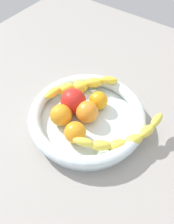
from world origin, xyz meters
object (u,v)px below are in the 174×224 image
at_px(banana_draped_left, 124,139).
at_px(orange_front, 98,101).
at_px(banana_draped_right, 80,86).
at_px(fruit_bowl, 87,118).
at_px(orange_mid_left, 75,132).
at_px(orange_rear, 61,115).
at_px(tomato_red, 73,101).
at_px(orange_mid_right, 88,113).

bearing_deg(banana_draped_left, orange_front, 60.81).
relative_size(banana_draped_left, banana_draped_right, 1.14).
relative_size(fruit_bowl, orange_mid_left, 5.63).
xyz_separation_m(orange_rear, tomato_red, (0.05, 0.00, 0.01)).
distance_m(fruit_bowl, tomato_red, 0.06).
bearing_deg(orange_mid_right, orange_rear, 130.00).
relative_size(fruit_bowl, orange_rear, 5.39).
xyz_separation_m(banana_draped_right, orange_mid_right, (-0.07, -0.08, 0.00)).
distance_m(fruit_bowl, banana_draped_left, 0.12).
height_order(banana_draped_right, tomato_red, tomato_red).
xyz_separation_m(fruit_bowl, banana_draped_right, (0.07, 0.07, 0.02)).
bearing_deg(orange_mid_left, banana_draped_left, -62.51).
distance_m(fruit_bowl, banana_draped_right, 0.10).
xyz_separation_m(orange_front, tomato_red, (-0.05, 0.05, 0.01)).
bearing_deg(orange_mid_right, tomato_red, 80.88).
xyz_separation_m(fruit_bowl, banana_draped_left, (-0.01, -0.12, 0.02)).
relative_size(banana_draped_left, orange_mid_right, 3.44).
bearing_deg(banana_draped_right, orange_mid_left, -147.94).
bearing_deg(fruit_bowl, orange_mid_right, -121.64).
xyz_separation_m(banana_draped_left, banana_draped_right, (0.08, 0.19, 0.00)).
relative_size(banana_draped_left, tomato_red, 2.98).
height_order(orange_front, orange_mid_right, orange_mid_right).
xyz_separation_m(banana_draped_right, orange_rear, (-0.12, -0.02, 0.00)).
bearing_deg(banana_draped_left, orange_rear, 101.36).
xyz_separation_m(banana_draped_right, tomato_red, (-0.06, -0.02, 0.01)).
height_order(orange_front, orange_rear, orange_rear).
distance_m(banana_draped_right, orange_mid_left, 0.16).
bearing_deg(orange_mid_left, orange_front, 6.15).
xyz_separation_m(banana_draped_left, orange_mid_right, (0.01, 0.12, 0.00)).
bearing_deg(orange_rear, orange_mid_right, -50.00).
distance_m(orange_front, orange_mid_left, 0.12).
bearing_deg(orange_mid_right, orange_mid_left, -171.93).
relative_size(banana_draped_left, orange_front, 3.99).
relative_size(orange_front, orange_rear, 0.90).
bearing_deg(orange_mid_left, orange_rear, 71.07).
relative_size(orange_rear, tomato_red, 0.84).
bearing_deg(fruit_bowl, tomato_red, 82.96).
xyz_separation_m(banana_draped_left, orange_rear, (-0.03, 0.17, 0.00)).
bearing_deg(fruit_bowl, banana_draped_right, 46.68).
bearing_deg(orange_mid_left, banana_draped_right, 32.06).
bearing_deg(orange_rear, orange_mid_left, -108.93).
distance_m(banana_draped_left, banana_draped_right, 0.21).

